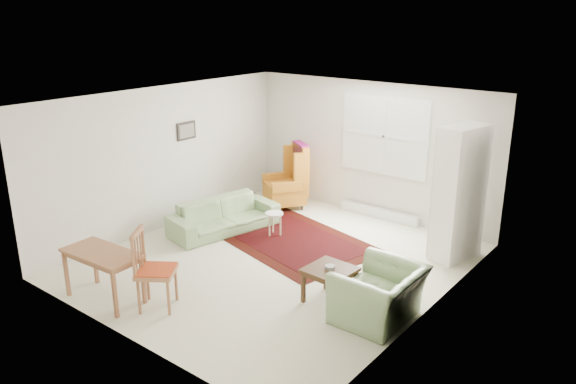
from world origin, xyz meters
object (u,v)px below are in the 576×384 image
Objects in this scene: sofa at (224,210)px; wingback_chair at (284,176)px; desk_chair at (156,269)px; coffee_table at (330,285)px; stool at (274,224)px; desk at (104,276)px; armchair at (379,289)px; cabinet at (460,193)px.

sofa is 1.66m from wingback_chair.
sofa is 1.79× the size of desk_chair.
coffee_table is 1.42× the size of stool.
wingback_chair is 3.83m from coffee_table.
desk_chair is at bearing -82.51° from stool.
wingback_chair reaches higher than desk.
armchair is 2.49m from cabinet.
wingback_chair is (0.05, 1.64, 0.25)m from sofa.
desk is 1.02× the size of desk_chair.
wingback_chair reaches higher than desk_chair.
coffee_table is at bearing -89.84° from armchair.
stool is at bearing -24.29° from wingback_chair.
stool is 0.39× the size of desk_chair.
armchair is (3.61, -0.93, 0.02)m from sofa.
desk_chair is at bearing -57.88° from armchair.
armchair is 2.85m from desk_chair.
sofa is at bearing 99.78° from desk.
cabinet is at bearing -54.78° from sofa.
cabinet reaches higher than coffee_table.
wingback_chair reaches higher than coffee_table.
stool is at bearing -146.54° from cabinet.
stool is (-2.78, 1.31, -0.21)m from armchair.
coffee_table is (2.82, -2.57, -0.39)m from wingback_chair.
sofa is 1.76× the size of desk.
wingback_chair is at bearing -170.51° from cabinet.
desk_chair is (-2.41, -3.92, -0.51)m from cabinet.
desk_chair is (1.19, -2.44, 0.15)m from sofa.
desk_chair is at bearing -141.02° from sofa.
coffee_table reaches higher than stool.
stool is 2.87m from desk_chair.
stool is (-2.04, 1.32, -0.03)m from coffee_table.
armchair reaches higher than stool.
wingback_chair is 4.42m from desk.
armchair reaches higher than sofa.
coffee_table is at bearing -32.78° from stool.
desk_chair is (0.37, -2.83, 0.33)m from stool.
sofa is 0.92× the size of cabinet.
cabinet is 4.63m from desk_chair.
armchair is at bearing -25.28° from stool.
desk_chair is at bearing -137.88° from coffee_table.
cabinet is at bearing 179.99° from armchair.
armchair is 3.09m from stool.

